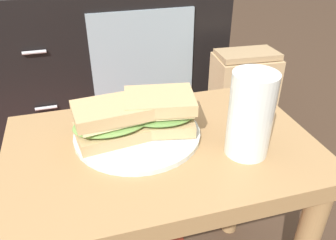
# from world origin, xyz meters

# --- Properties ---
(side_table) EXTENTS (0.56, 0.36, 0.46)m
(side_table) POSITION_xyz_m (0.00, 0.00, 0.37)
(side_table) COLOR #A37A4C
(side_table) RESTS_ON ground
(tv_cabinet) EXTENTS (0.96, 0.46, 0.58)m
(tv_cabinet) POSITION_xyz_m (0.00, 0.95, 0.29)
(tv_cabinet) COLOR black
(tv_cabinet) RESTS_ON ground
(plate) EXTENTS (0.24, 0.24, 0.01)m
(plate) POSITION_xyz_m (-0.04, 0.04, 0.47)
(plate) COLOR silver
(plate) RESTS_ON side_table
(sandwich_front) EXTENTS (0.15, 0.11, 0.07)m
(sandwich_front) POSITION_xyz_m (-0.08, 0.04, 0.50)
(sandwich_front) COLOR tan
(sandwich_front) RESTS_ON plate
(sandwich_back) EXTENTS (0.15, 0.13, 0.07)m
(sandwich_back) POSITION_xyz_m (0.01, 0.04, 0.50)
(sandwich_back) COLOR tan
(sandwich_back) RESTS_ON plate
(beer_glass) EXTENTS (0.07, 0.07, 0.15)m
(beer_glass) POSITION_xyz_m (0.14, -0.06, 0.53)
(beer_glass) COLOR silver
(beer_glass) RESTS_ON side_table
(paper_bag) EXTENTS (0.23, 0.17, 0.40)m
(paper_bag) POSITION_xyz_m (0.46, 0.55, 0.20)
(paper_bag) COLOR tan
(paper_bag) RESTS_ON ground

